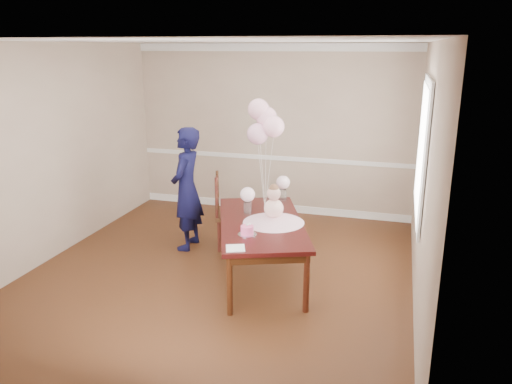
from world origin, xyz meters
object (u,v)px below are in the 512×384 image
object	(u,v)px
dining_table_top	(261,223)
birthday_cake	(247,230)
woman	(187,189)
dining_chair_seat	(232,215)

from	to	relation	value
dining_table_top	birthday_cake	bearing A→B (deg)	-113.96
birthday_cake	woman	world-z (taller)	woman
birthday_cake	woman	distance (m)	1.59
dining_table_top	woman	distance (m)	1.35
dining_chair_seat	woman	distance (m)	0.71
dining_table_top	birthday_cake	size ratio (longest dim) A/B	13.33
dining_table_top	woman	world-z (taller)	woman
birthday_cake	dining_table_top	bearing A→B (deg)	86.59
woman	dining_chair_seat	bearing A→B (deg)	105.17
woman	dining_table_top	bearing A→B (deg)	60.31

